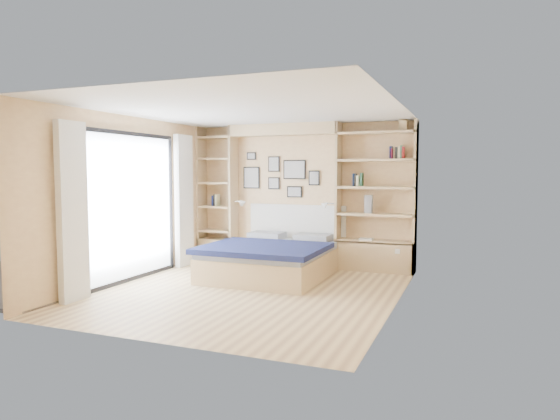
% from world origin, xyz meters
% --- Properties ---
extents(ground, '(4.50, 4.50, 0.00)m').
position_xyz_m(ground, '(0.00, 0.00, 0.00)').
color(ground, beige).
rests_on(ground, ground).
extents(room_shell, '(4.50, 4.50, 4.50)m').
position_xyz_m(room_shell, '(-0.39, 1.52, 1.08)').
color(room_shell, '#E6BF86').
rests_on(room_shell, ground).
extents(bed, '(1.82, 2.28, 1.07)m').
position_xyz_m(bed, '(-0.10, 1.09, 0.28)').
color(bed, tan).
rests_on(bed, ground).
extents(photo_gallery, '(1.48, 0.02, 0.82)m').
position_xyz_m(photo_gallery, '(-0.45, 2.22, 1.60)').
color(photo_gallery, black).
rests_on(photo_gallery, ground).
extents(reading_lamps, '(1.92, 0.12, 0.15)m').
position_xyz_m(reading_lamps, '(-0.30, 2.00, 1.10)').
color(reading_lamps, silver).
rests_on(reading_lamps, ground).
extents(shelf_decor, '(3.59, 0.23, 2.03)m').
position_xyz_m(shelf_decor, '(1.09, 2.07, 1.69)').
color(shelf_decor, navy).
rests_on(shelf_decor, ground).
extents(deck, '(3.20, 4.00, 0.05)m').
position_xyz_m(deck, '(-3.60, 0.00, 0.00)').
color(deck, '#655A4B').
rests_on(deck, ground).
extents(deck_chair, '(0.62, 0.77, 0.68)m').
position_xyz_m(deck_chair, '(-2.93, -0.27, 0.32)').
color(deck_chair, tan).
rests_on(deck_chair, ground).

